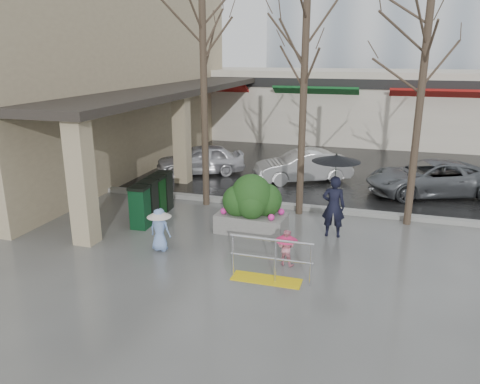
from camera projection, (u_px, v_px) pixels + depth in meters
The scene contains 20 objects.
ground at pixel (229, 252), 12.14m from camera, with size 120.00×120.00×0.00m, color #51514F.
street_asphalt at pixel (329, 127), 32.29m from camera, with size 120.00×36.00×0.01m, color black.
curb at pixel (266, 204), 15.78m from camera, with size 120.00×0.30×0.15m, color gray.
near_building at pixel (93, 75), 20.84m from camera, with size 6.00×18.00×8.00m, color tan.
canopy_slab at pixel (180, 86), 19.77m from camera, with size 2.80×18.00×0.25m, color #2D2823.
pillar_front at pixel (82, 181), 12.27m from camera, with size 0.55×0.55×3.50m, color tan.
pillar_back at pixel (182, 139), 18.23m from camera, with size 0.55×0.55×3.50m, color tan.
storefront_row at pixel (357, 105), 27.46m from camera, with size 34.00×6.74×4.00m.
handrail at pixel (269, 265), 10.55m from camera, with size 1.90×0.50×1.03m.
tree_west at pixel (203, 49), 14.54m from camera, with size 3.20×3.20×6.80m.
tree_midwest at pixel (305, 43), 13.60m from camera, with size 3.20×3.20×7.00m.
tree_mideast at pixel (425, 57), 12.78m from camera, with size 3.20×3.20×6.50m.
woman at pixel (335, 187), 12.83m from camera, with size 1.32×1.32×2.39m.
child_pink at pixel (286, 244), 11.31m from camera, with size 0.56×0.56×0.90m.
child_blue at pixel (160, 226), 12.10m from camera, with size 0.64×0.64×1.15m.
planter at pixel (252, 205), 13.29m from camera, with size 2.02×1.17×1.72m.
news_boxes at pixel (152, 199), 14.50m from camera, with size 0.64×2.30×1.27m.
car_a at pixel (200, 159), 19.81m from camera, with size 1.49×3.70×1.26m, color silver.
car_b at pixel (303, 166), 18.65m from camera, with size 1.33×3.82×1.26m, color silver.
car_c at pixel (431, 178), 16.91m from camera, with size 2.09×4.53×1.26m, color slate.
Camera 1 is at (3.54, -10.61, 4.99)m, focal length 35.00 mm.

